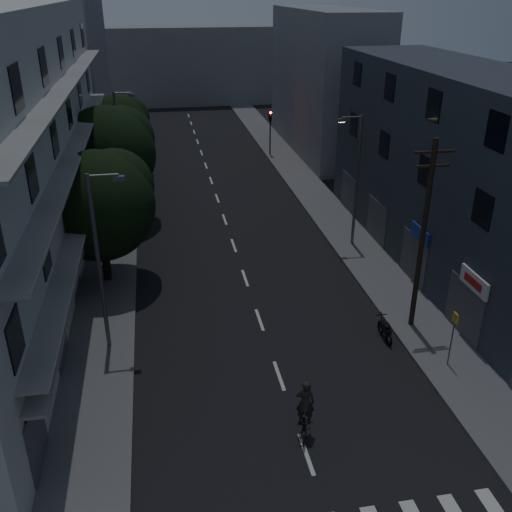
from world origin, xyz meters
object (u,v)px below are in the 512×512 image
object	(u,v)px
cyclist	(305,416)
bus_stop_sign	(453,330)
utility_pole	(423,233)
motorcycle	(385,330)

from	to	relation	value
cyclist	bus_stop_sign	bearing A→B (deg)	35.73
utility_pole	motorcycle	world-z (taller)	utility_pole
bus_stop_sign	cyclist	distance (m)	7.67
utility_pole	motorcycle	distance (m)	4.79
utility_pole	cyclist	xyz separation A→B (m)	(-6.86, -6.10, -4.08)
motorcycle	cyclist	bearing A→B (deg)	-133.44
motorcycle	utility_pole	bearing A→B (deg)	25.50
motorcycle	cyclist	world-z (taller)	cyclist
cyclist	motorcycle	bearing A→B (deg)	59.80
bus_stop_sign	motorcycle	size ratio (longest dim) A/B	1.49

